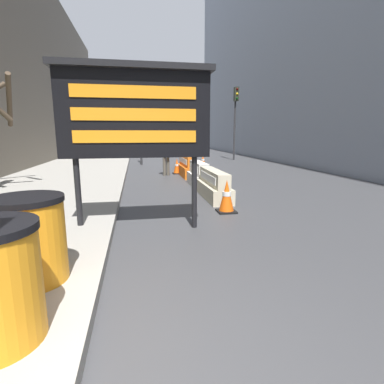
{
  "coord_description": "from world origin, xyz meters",
  "views": [
    {
      "loc": [
        0.44,
        -1.76,
        1.73
      ],
      "look_at": [
        1.69,
        4.97,
        0.38
      ],
      "focal_mm": 28.0,
      "sensor_mm": 36.0,
      "label": 1
    }
  ],
  "objects": [
    {
      "name": "traffic_cone_far",
      "position": [
        3.85,
        13.47,
        0.31
      ],
      "size": [
        0.36,
        0.36,
        0.64
      ],
      "color": "black",
      "rests_on": "ground_plane"
    },
    {
      "name": "traffic_light_near_curb",
      "position": [
        0.71,
        15.04,
        2.99
      ],
      "size": [
        0.28,
        0.44,
        4.14
      ],
      "color": "#2D2D30",
      "rests_on": "ground_plane"
    },
    {
      "name": "jersey_barrier_cream",
      "position": [
        2.47,
        5.94,
        0.34
      ],
      "size": [
        0.55,
        2.01,
        0.76
      ],
      "color": "beige",
      "rests_on": "ground_plane"
    },
    {
      "name": "pedestrian_worker",
      "position": [
        1.64,
        10.56,
        0.95
      ],
      "size": [
        0.46,
        0.49,
        1.61
      ],
      "rotation": [
        0.0,
        0.0,
        5.36
      ],
      "color": "#514C42",
      "rests_on": "ground_plane"
    },
    {
      "name": "jersey_barrier_white",
      "position": [
        2.47,
        7.94,
        0.35
      ],
      "size": [
        0.54,
        1.64,
        0.79
      ],
      "color": "silver",
      "rests_on": "ground_plane"
    },
    {
      "name": "message_board",
      "position": [
        0.45,
        3.52,
        2.07
      ],
      "size": [
        2.65,
        0.36,
        2.85
      ],
      "color": "black",
      "rests_on": "ground_plane"
    },
    {
      "name": "traffic_cone_near",
      "position": [
        2.15,
        11.02,
        0.32
      ],
      "size": [
        0.37,
        0.37,
        0.66
      ],
      "color": "black",
      "rests_on": "ground_plane"
    },
    {
      "name": "jersey_barrier_orange_near",
      "position": [
        2.47,
        10.28,
        0.37
      ],
      "size": [
        0.52,
        2.17,
        0.85
      ],
      "color": "orange",
      "rests_on": "ground_plane"
    },
    {
      "name": "traffic_cone_mid",
      "position": [
        2.37,
        4.46,
        0.36
      ],
      "size": [
        0.41,
        0.41,
        0.73
      ],
      "color": "black",
      "rests_on": "ground_plane"
    },
    {
      "name": "barrel_drum_middle",
      "position": [
        -0.71,
        1.52,
        0.63
      ],
      "size": [
        0.76,
        0.76,
        0.93
      ],
      "color": "orange",
      "rests_on": "sidewalk_left"
    },
    {
      "name": "traffic_light_far_side",
      "position": [
        6.76,
        17.09,
        3.28
      ],
      "size": [
        0.28,
        0.45,
        4.56
      ],
      "color": "#2D2D30",
      "rests_on": "ground_plane"
    }
  ]
}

